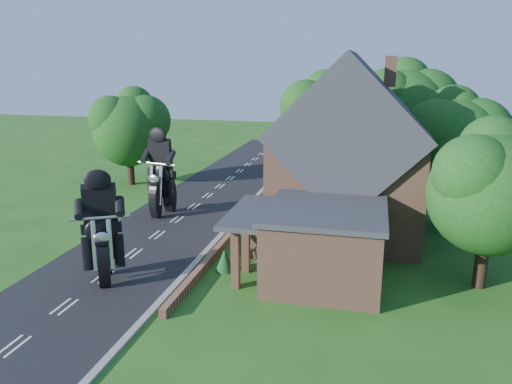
% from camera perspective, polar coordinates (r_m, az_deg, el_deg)
% --- Properties ---
extents(ground, '(120.00, 120.00, 0.00)m').
position_cam_1_polar(ground, '(26.94, -13.87, -6.87)').
color(ground, '#205317').
rests_on(ground, ground).
extents(road, '(7.00, 80.00, 0.02)m').
position_cam_1_polar(road, '(26.94, -13.88, -6.85)').
color(road, black).
rests_on(road, ground).
extents(kerb, '(0.30, 80.00, 0.12)m').
position_cam_1_polar(kerb, '(25.51, -6.51, -7.61)').
color(kerb, gray).
rests_on(kerb, ground).
extents(garden_wall, '(0.30, 22.00, 0.40)m').
position_cam_1_polar(garden_wall, '(29.74, -2.06, -3.96)').
color(garden_wall, '#92624A').
rests_on(garden_wall, ground).
extents(house, '(9.54, 8.64, 10.24)m').
position_cam_1_polar(house, '(28.68, 10.45, 3.67)').
color(house, '#92624A').
rests_on(house, ground).
extents(annex, '(7.05, 5.94, 3.44)m').
position_cam_1_polar(annex, '(22.85, 7.57, -5.75)').
color(annex, '#92624A').
rests_on(annex, ground).
extents(tree_annex_side, '(5.64, 5.20, 7.48)m').
position_cam_1_polar(tree_annex_side, '(23.38, 26.05, 0.82)').
color(tree_annex_side, black).
rests_on(tree_annex_side, ground).
extents(tree_house_right, '(6.51, 6.00, 8.40)m').
position_cam_1_polar(tree_house_right, '(31.44, 22.13, 5.35)').
color(tree_house_right, black).
rests_on(tree_house_right, ground).
extents(tree_behind_house, '(7.81, 7.20, 10.08)m').
position_cam_1_polar(tree_behind_house, '(38.50, 17.04, 8.86)').
color(tree_behind_house, black).
rests_on(tree_behind_house, ground).
extents(tree_behind_left, '(6.94, 6.40, 9.16)m').
position_cam_1_polar(tree_behind_left, '(39.64, 8.11, 8.77)').
color(tree_behind_left, black).
rests_on(tree_behind_left, ground).
extents(tree_far_road, '(6.08, 5.60, 7.84)m').
position_cam_1_polar(tree_far_road, '(41.11, -13.89, 7.45)').
color(tree_far_road, black).
rests_on(tree_far_road, ground).
extents(shrub_a, '(0.90, 0.90, 1.10)m').
position_cam_1_polar(shrub_a, '(23.96, -3.61, -7.79)').
color(shrub_a, '#133C1B').
rests_on(shrub_a, ground).
extents(shrub_b, '(0.90, 0.90, 1.10)m').
position_cam_1_polar(shrub_b, '(26.19, -2.00, -5.77)').
color(shrub_b, '#133C1B').
rests_on(shrub_b, ground).
extents(shrub_c, '(0.90, 0.90, 1.10)m').
position_cam_1_polar(shrub_c, '(28.47, -0.66, -4.07)').
color(shrub_c, '#133C1B').
rests_on(shrub_c, ground).
extents(shrub_d, '(0.90, 0.90, 1.10)m').
position_cam_1_polar(shrub_d, '(33.12, 1.46, -1.37)').
color(shrub_d, '#133C1B').
rests_on(shrub_d, ground).
extents(shrub_e, '(0.90, 0.90, 1.10)m').
position_cam_1_polar(shrub_e, '(35.48, 2.31, -0.29)').
color(shrub_e, '#133C1B').
rests_on(shrub_e, ground).
extents(shrub_f, '(0.90, 0.90, 1.10)m').
position_cam_1_polar(shrub_f, '(37.86, 3.05, 0.65)').
color(shrub_f, '#133C1B').
rests_on(shrub_f, ground).
extents(motorcycle_lead, '(1.19, 1.68, 1.57)m').
position_cam_1_polar(motorcycle_lead, '(23.75, -16.91, -8.02)').
color(motorcycle_lead, black).
rests_on(motorcycle_lead, ground).
extents(motorcycle_follow, '(0.80, 1.91, 1.73)m').
position_cam_1_polar(motorcycle_follow, '(32.89, -10.60, -1.17)').
color(motorcycle_follow, black).
rests_on(motorcycle_follow, ground).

